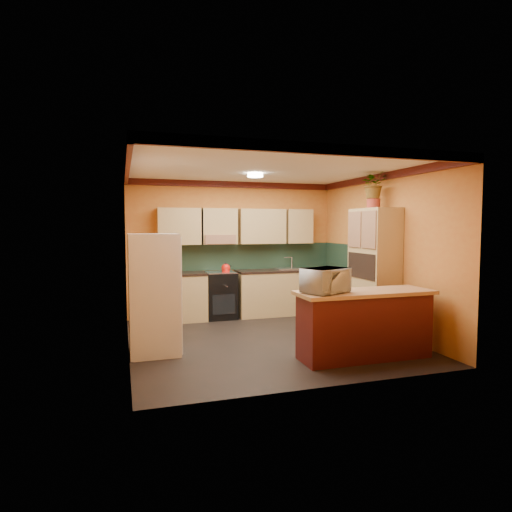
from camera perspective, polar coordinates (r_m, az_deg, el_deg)
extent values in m
plane|color=black|center=(6.93, 1.41, -11.09)|extent=(4.20, 4.20, 0.00)
cube|color=white|center=(6.75, 1.45, 11.61)|extent=(4.20, 4.20, 0.04)
cube|color=#CF8737|center=(8.72, -3.05, 1.00)|extent=(4.20, 0.04, 2.70)
cube|color=#CF8737|center=(4.78, 9.61, -1.52)|extent=(4.20, 0.04, 2.70)
cube|color=#CF8737|center=(6.35, -16.81, -0.28)|extent=(0.04, 4.20, 2.70)
cube|color=#CF8737|center=(7.65, 16.48, 0.43)|extent=(0.04, 4.20, 2.70)
cube|color=#1C3427|center=(8.78, -1.45, -0.05)|extent=(3.70, 0.02, 0.53)
cube|color=#1C3427|center=(8.85, 11.33, -0.10)|extent=(0.02, 1.40, 0.53)
cube|color=tan|center=(8.57, -2.13, 3.96)|extent=(3.10, 0.34, 0.70)
cylinder|color=white|center=(7.31, -0.11, 10.71)|extent=(0.26, 0.26, 0.06)
cube|color=tan|center=(8.60, -0.70, -5.13)|extent=(3.65, 0.60, 0.88)
cube|color=black|center=(8.54, -0.70, -2.08)|extent=(3.65, 0.62, 0.04)
cube|color=black|center=(8.44, -4.78, -5.21)|extent=(0.58, 0.58, 0.91)
cube|color=silver|center=(8.79, 4.15, -1.69)|extent=(0.48, 0.40, 0.03)
cube|color=tan|center=(8.45, 10.83, -5.36)|extent=(0.60, 0.80, 0.88)
cube|color=black|center=(8.39, 10.87, -2.26)|extent=(0.62, 0.80, 0.04)
cube|color=silver|center=(6.21, -13.45, -4.96)|extent=(0.68, 0.66, 1.70)
cube|color=tan|center=(7.42, 15.44, -1.99)|extent=(0.48, 0.90, 2.10)
cylinder|color=#9C3525|center=(7.43, 15.39, 6.75)|extent=(0.22, 0.22, 0.16)
imported|color=tan|center=(7.46, 15.44, 9.25)|extent=(0.49, 0.43, 0.49)
cube|color=#551314|center=(6.10, 14.24, -9.07)|extent=(1.80, 0.55, 0.88)
cube|color=tan|center=(6.01, 14.32, -4.74)|extent=(1.90, 0.65, 0.05)
imported|color=silver|center=(5.69, 9.25, -3.23)|extent=(0.70, 0.61, 0.33)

